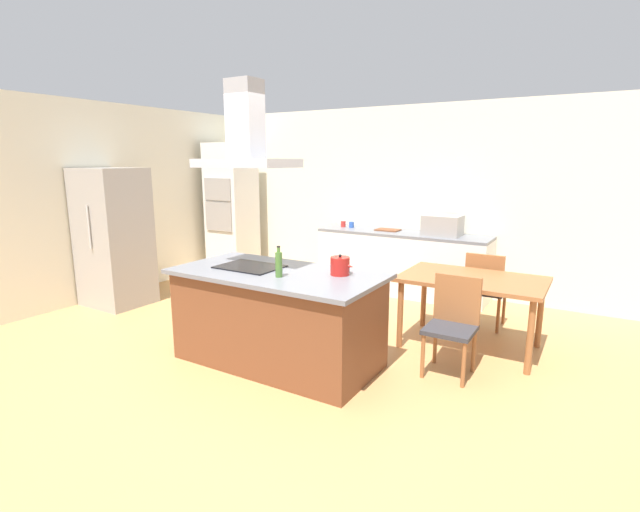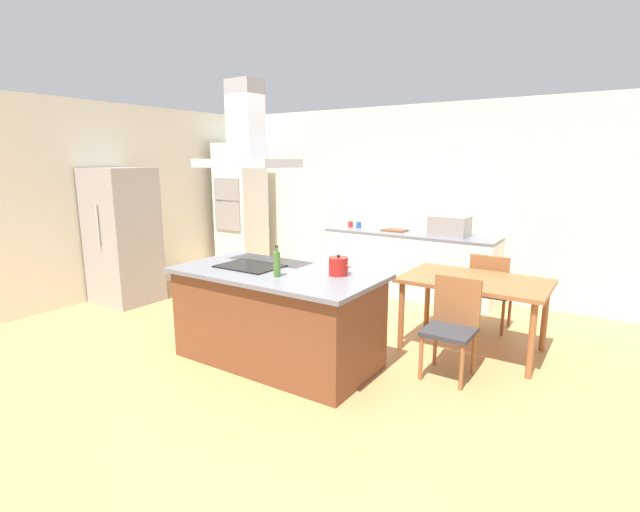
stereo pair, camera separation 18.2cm
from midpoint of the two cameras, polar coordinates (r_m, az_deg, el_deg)
ground at (r=5.84m, az=5.04°, el=-7.57°), size 16.00×16.00×0.00m
wall_back at (r=7.13m, az=12.02°, el=6.83°), size 7.20×0.10×2.70m
wall_left at (r=7.48m, az=-20.84°, el=6.54°), size 0.10×8.80×2.70m
kitchen_island at (r=4.50m, az=-4.10°, el=-7.39°), size 1.98×1.01×0.90m
cooktop at (r=4.57m, az=-7.43°, el=-1.23°), size 0.60×0.44×0.01m
tea_kettle at (r=4.19m, az=3.53°, el=-1.25°), size 0.23×0.17×0.19m
olive_oil_bottle at (r=4.13m, az=-4.03°, el=-0.93°), size 0.06×0.06×0.28m
back_counter at (r=6.88m, az=11.47°, el=-0.91°), size 2.48×0.62×0.90m
countertop_microwave at (r=6.58m, az=16.33°, el=3.52°), size 0.50×0.38×0.28m
coffee_mug_red at (r=7.25m, az=4.47°, el=3.90°), size 0.08×0.08×0.09m
coffee_mug_blue at (r=7.19m, az=5.48°, el=3.82°), size 0.08×0.08×0.09m
cutting_board at (r=6.93m, az=9.89°, el=3.11°), size 0.34×0.24×0.02m
wall_oven_stack at (r=8.19m, az=-9.03°, el=5.78°), size 0.70×0.66×2.20m
refrigerator at (r=6.81m, az=-22.29°, el=2.27°), size 0.80×0.73×1.82m
dining_table at (r=4.97m, az=19.39°, el=-3.59°), size 1.40×0.90×0.75m
chair_facing_island at (r=4.40m, az=17.07°, el=-7.56°), size 0.42×0.42×0.89m
chair_facing_back_wall at (r=5.64m, az=20.97°, el=-3.61°), size 0.42×0.42×0.89m
range_hood at (r=4.46m, az=-7.85°, el=13.91°), size 0.90×0.55×0.78m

